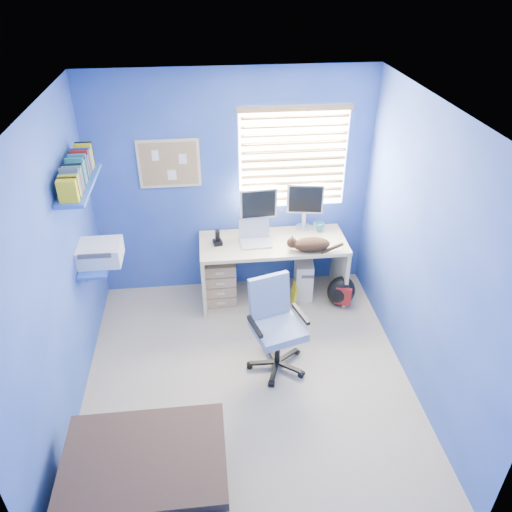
{
  "coord_description": "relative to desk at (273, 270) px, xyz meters",
  "views": [
    {
      "loc": [
        -0.29,
        -3.35,
        3.48
      ],
      "look_at": [
        0.15,
        0.65,
        0.95
      ],
      "focal_mm": 35.0,
      "sensor_mm": 36.0,
      "label": 1
    }
  ],
  "objects": [
    {
      "name": "office_chair",
      "position": [
        -0.12,
        -1.08,
        -0.03
      ],
      "size": [
        0.66,
        0.66,
        0.91
      ],
      "color": "black",
      "rests_on": "floor"
    },
    {
      "name": "wall_shelves",
      "position": [
        -1.76,
        -0.51,
        1.06
      ],
      "size": [
        0.42,
        0.9,
        1.05
      ],
      "color": "blue",
      "rests_on": "ground"
    },
    {
      "name": "ceiling",
      "position": [
        -0.4,
        -1.26,
        2.13
      ],
      "size": [
        3.0,
        3.2,
        0.0
      ],
      "primitive_type": "cube",
      "color": "white",
      "rests_on": "wall_back"
    },
    {
      "name": "drawer_boxes",
      "position": [
        -0.59,
        -0.01,
        -0.1
      ],
      "size": [
        0.35,
        0.28,
        0.54
      ],
      "primitive_type": "cube",
      "color": "tan",
      "rests_on": "floor"
    },
    {
      "name": "monitor_left",
      "position": [
        -0.14,
        0.2,
        0.64
      ],
      "size": [
        0.41,
        0.15,
        0.54
      ],
      "primitive_type": "cube",
      "rotation": [
        0.0,
        0.0,
        0.07
      ],
      "color": "silver",
      "rests_on": "desk"
    },
    {
      "name": "backpack",
      "position": [
        0.74,
        -0.23,
        -0.19
      ],
      "size": [
        0.38,
        0.34,
        0.37
      ],
      "primitive_type": "ellipsoid",
      "rotation": [
        0.0,
        0.0,
        -0.41
      ],
      "color": "black",
      "rests_on": "floor"
    },
    {
      "name": "bed_corner",
      "position": [
        -1.22,
        -2.38,
        -0.11
      ],
      "size": [
        1.07,
        0.76,
        0.52
      ],
      "primitive_type": "cube",
      "color": "#4C382A",
      "rests_on": "floor"
    },
    {
      "name": "monitor_right",
      "position": [
        0.38,
        0.26,
        0.64
      ],
      "size": [
        0.41,
        0.19,
        0.54
      ],
      "primitive_type": "cube",
      "rotation": [
        0.0,
        0.0,
        -0.17
      ],
      "color": "silver",
      "rests_on": "desk"
    },
    {
      "name": "wall_right",
      "position": [
        1.1,
        -1.26,
        0.88
      ],
      "size": [
        0.01,
        3.2,
        2.5
      ],
      "primitive_type": "cube",
      "color": "#24469F",
      "rests_on": "ground"
    },
    {
      "name": "window_blinds",
      "position": [
        0.25,
        0.31,
        1.18
      ],
      "size": [
        1.15,
        0.05,
        1.1
      ],
      "color": "white",
      "rests_on": "ground"
    },
    {
      "name": "wall_front",
      "position": [
        -0.4,
        -2.86,
        0.88
      ],
      "size": [
        3.0,
        0.01,
        2.5
      ],
      "primitive_type": "cube",
      "color": "#24469F",
      "rests_on": "ground"
    },
    {
      "name": "mug",
      "position": [
        0.55,
        0.18,
        0.42
      ],
      "size": [
        0.1,
        0.09,
        0.1
      ],
      "primitive_type": "imported",
      "color": "#25777D",
      "rests_on": "desk"
    },
    {
      "name": "yellow_book",
      "position": [
        0.23,
        -0.13,
        -0.25
      ],
      "size": [
        0.03,
        0.17,
        0.24
      ],
      "primitive_type": "cube",
      "color": "yellow",
      "rests_on": "floor"
    },
    {
      "name": "cat",
      "position": [
        0.37,
        -0.22,
        0.44
      ],
      "size": [
        0.42,
        0.28,
        0.14
      ],
      "primitive_type": "ellipsoid",
      "rotation": [
        0.0,
        0.0,
        -0.2
      ],
      "color": "black",
      "rests_on": "desk"
    },
    {
      "name": "wall_back",
      "position": [
        -0.4,
        0.34,
        0.88
      ],
      "size": [
        3.0,
        0.01,
        2.5
      ],
      "primitive_type": "cube",
      "color": "#24469F",
      "rests_on": "ground"
    },
    {
      "name": "floor",
      "position": [
        -0.4,
        -1.26,
        -0.37
      ],
      "size": [
        3.0,
        3.2,
        0.0
      ],
      "primitive_type": "cube",
      "color": "tan",
      "rests_on": "ground"
    },
    {
      "name": "phone",
      "position": [
        -0.6,
        0.02,
        0.45
      ],
      "size": [
        0.11,
        0.12,
        0.17
      ],
      "primitive_type": "cube",
      "rotation": [
        0.0,
        0.0,
        0.17
      ],
      "color": "black",
      "rests_on": "desk"
    },
    {
      "name": "tower_pc",
      "position": [
        0.37,
        0.07,
        -0.14
      ],
      "size": [
        0.24,
        0.46,
        0.45
      ],
      "primitive_type": "cube",
      "rotation": [
        0.0,
        0.0,
        -0.12
      ],
      "color": "beige",
      "rests_on": "floor"
    },
    {
      "name": "wall_left",
      "position": [
        -1.9,
        -1.26,
        0.88
      ],
      "size": [
        0.01,
        3.2,
        2.5
      ],
      "primitive_type": "cube",
      "color": "#24469F",
      "rests_on": "ground"
    },
    {
      "name": "corkboard",
      "position": [
        -1.05,
        0.33,
        1.18
      ],
      "size": [
        0.64,
        0.02,
        0.52
      ],
      "color": "#CFB97F",
      "rests_on": "ground"
    },
    {
      "name": "cd_spindle",
      "position": [
        0.55,
        0.22,
        0.41
      ],
      "size": [
        0.13,
        0.13,
        0.07
      ],
      "primitive_type": "cylinder",
      "color": "silver",
      "rests_on": "desk"
    },
    {
      "name": "desk",
      "position": [
        0.0,
        0.0,
        0.0
      ],
      "size": [
        1.59,
        0.65,
        0.74
      ],
      "primitive_type": "cube",
      "color": "#CFB97F",
      "rests_on": "floor"
    },
    {
      "name": "laptop",
      "position": [
        -0.19,
        -0.02,
        0.48
      ],
      "size": [
        0.34,
        0.27,
        0.22
      ],
      "primitive_type": "cube",
      "rotation": [
        0.0,
        0.0,
        0.03
      ],
      "color": "silver",
      "rests_on": "desk"
    }
  ]
}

